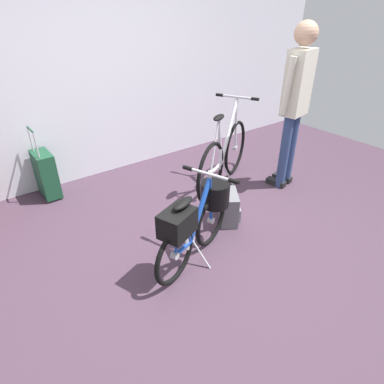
# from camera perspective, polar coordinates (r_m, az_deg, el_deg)

# --- Properties ---
(ground_plane) EXTENTS (7.35, 7.35, 0.00)m
(ground_plane) POSITION_cam_1_polar(r_m,az_deg,el_deg) (2.97, 5.36, -11.42)
(ground_plane) COLOR #473342
(back_wall) EXTENTS (7.35, 0.10, 3.10)m
(back_wall) POSITION_cam_1_polar(r_m,az_deg,el_deg) (4.22, -16.53, 23.40)
(back_wall) COLOR silver
(back_wall) RESTS_ON ground_plane
(folding_bike_foreground) EXTENTS (1.02, 0.57, 0.76)m
(folding_bike_foreground) POSITION_cam_1_polar(r_m,az_deg,el_deg) (2.73, 0.95, -4.68)
(folding_bike_foreground) COLOR black
(folding_bike_foreground) RESTS_ON ground_plane
(display_bike_left) EXTENTS (1.35, 0.76, 1.04)m
(display_bike_left) POSITION_cam_1_polar(r_m,az_deg,el_deg) (3.91, 5.63, 6.24)
(display_bike_left) COLOR black
(display_bike_left) RESTS_ON ground_plane
(visitor_near_wall) EXTENTS (0.53, 0.32, 1.83)m
(visitor_near_wall) POSITION_cam_1_polar(r_m,az_deg,el_deg) (3.87, 17.73, 15.47)
(visitor_near_wall) COLOR navy
(visitor_near_wall) RESTS_ON ground_plane
(rolling_suitcase) EXTENTS (0.18, 0.36, 0.83)m
(rolling_suitcase) POSITION_cam_1_polar(r_m,az_deg,el_deg) (4.07, -24.25, 2.90)
(rolling_suitcase) COLOR #19472D
(rolling_suitcase) RESTS_ON ground_plane
(backpack_on_floor) EXTENTS (0.32, 0.36, 0.33)m
(backpack_on_floor) POSITION_cam_1_polar(r_m,az_deg,el_deg) (3.35, 6.52, -2.69)
(backpack_on_floor) COLOR slate
(backpack_on_floor) RESTS_ON ground_plane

